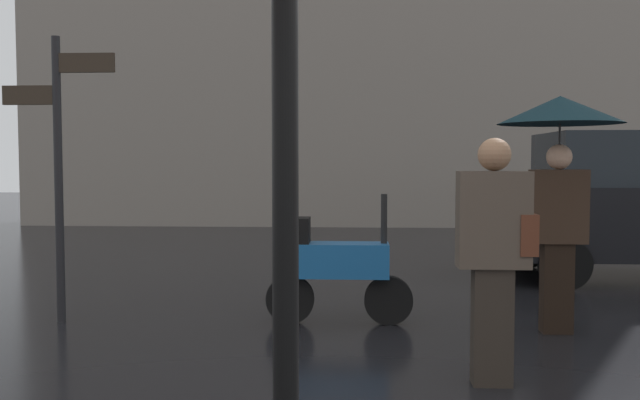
{
  "coord_description": "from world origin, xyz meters",
  "views": [
    {
      "loc": [
        0.14,
        -2.66,
        1.54
      ],
      "look_at": [
        -0.27,
        4.73,
        1.12
      ],
      "focal_mm": 38.14,
      "sensor_mm": 36.0,
      "label": 1
    }
  ],
  "objects_px": {
    "pedestrian_with_bag": "(495,246)",
    "street_signpost": "(59,149)",
    "pedestrian_with_umbrella": "(559,143)",
    "parked_scooter": "(334,266)"
  },
  "relations": [
    {
      "from": "pedestrian_with_umbrella",
      "to": "pedestrian_with_bag",
      "type": "xyz_separation_m",
      "value": [
        -0.85,
        -1.47,
        -0.74
      ]
    },
    {
      "from": "pedestrian_with_bag",
      "to": "street_signpost",
      "type": "distance_m",
      "value": 4.17
    },
    {
      "from": "pedestrian_with_bag",
      "to": "street_signpost",
      "type": "bearing_deg",
      "value": 143.57
    },
    {
      "from": "street_signpost",
      "to": "parked_scooter",
      "type": "bearing_deg",
      "value": 1.35
    },
    {
      "from": "pedestrian_with_bag",
      "to": "pedestrian_with_umbrella",
      "type": "bearing_deg",
      "value": 47.11
    },
    {
      "from": "pedestrian_with_bag",
      "to": "parked_scooter",
      "type": "xyz_separation_m",
      "value": [
        -1.16,
        1.7,
        -0.41
      ]
    },
    {
      "from": "parked_scooter",
      "to": "pedestrian_with_umbrella",
      "type": "bearing_deg",
      "value": 9.19
    },
    {
      "from": "pedestrian_with_bag",
      "to": "street_signpost",
      "type": "relative_size",
      "value": 0.63
    },
    {
      "from": "street_signpost",
      "to": "pedestrian_with_bag",
      "type": "bearing_deg",
      "value": -23.44
    },
    {
      "from": "pedestrian_with_umbrella",
      "to": "street_signpost",
      "type": "height_order",
      "value": "street_signpost"
    }
  ]
}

